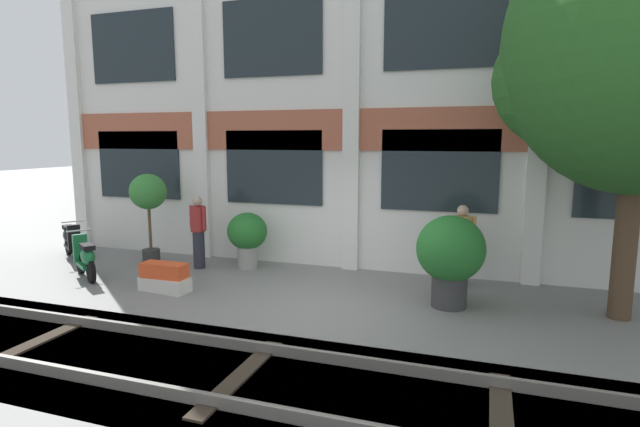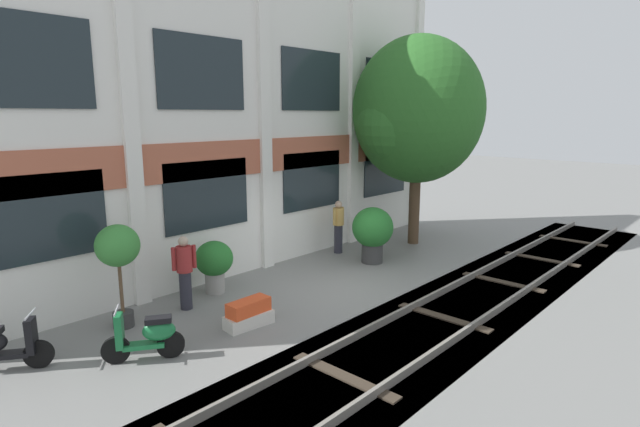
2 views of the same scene
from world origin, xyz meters
TOP-DOWN VIEW (x-y plane):
  - ground_plane at (0.00, 0.00)m, footprint 80.00×80.00m
  - apartment_facade at (0.00, 3.01)m, footprint 15.36×0.64m
  - rail_tracks at (-0.00, -2.71)m, footprint 23.00×2.80m
  - broadleaf_tree at (4.99, 1.12)m, footprint 4.33×4.12m
  - potted_plant_stone_basin at (-2.24, 2.08)m, footprint 0.90×0.90m
  - potted_plant_fluted_column at (2.31, 0.81)m, footprint 1.17×1.17m
  - potted_plant_square_trough at (-2.94, -0.03)m, footprint 1.04×0.51m
  - potted_plant_tall_urn at (-4.65, 1.82)m, footprint 0.85×0.85m
  - scooter_near_curb at (-6.82, 1.58)m, footprint 1.18×0.87m
  - scooter_second_parked at (-5.02, 0.18)m, footprint 1.20×0.85m
  - resident_by_doorway at (-3.27, 1.71)m, footprint 0.51×0.34m
  - resident_watching_tracks at (2.42, 2.18)m, footprint 0.53×0.34m

SIDE VIEW (x-z plane):
  - rail_tracks at x=0.00m, z-range -0.35..0.08m
  - ground_plane at x=0.00m, z-range 0.00..0.00m
  - potted_plant_square_trough at x=-2.94m, z-range -0.01..0.54m
  - scooter_near_curb at x=-6.82m, z-range -0.05..0.93m
  - scooter_second_parked at x=-5.02m, z-range -0.05..0.93m
  - potted_plant_stone_basin at x=-2.24m, z-range 0.13..1.39m
  - resident_watching_tracks at x=2.42m, z-range 0.06..1.68m
  - resident_by_doorway at x=-3.27m, z-range 0.06..1.69m
  - potted_plant_fluted_column at x=2.31m, z-range 0.14..1.75m
  - potted_plant_tall_urn at x=-4.65m, z-range 0.51..2.61m
  - broadleaf_tree at x=4.99m, z-range 0.90..7.52m
  - apartment_facade at x=0.00m, z-range -0.03..8.85m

